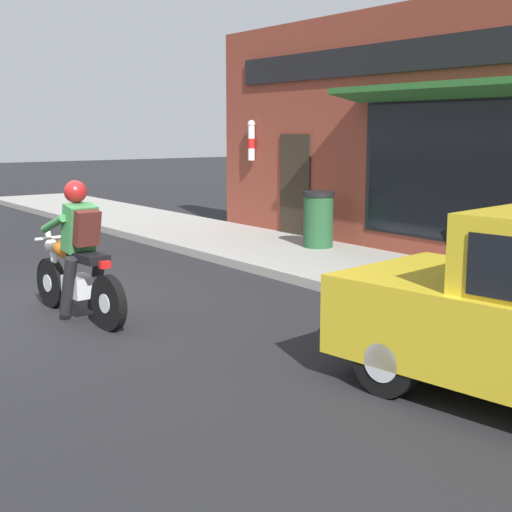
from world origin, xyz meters
TOP-DOWN VIEW (x-y plane):
  - ground_plane at (0.00, 0.00)m, footprint 80.00×80.00m
  - sidewalk_curb at (4.88, 3.00)m, footprint 2.60×22.00m
  - storefront_building at (6.41, -0.57)m, footprint 1.25×10.74m
  - motorcycle_with_rider at (0.40, -0.62)m, footprint 0.60×2.02m
  - traffic_cone at (5.40, -2.53)m, footprint 0.36×0.36m
  - trash_bin at (5.51, 0.97)m, footprint 0.56×0.56m

SIDE VIEW (x-z plane):
  - ground_plane at x=0.00m, z-range 0.00..0.00m
  - sidewalk_curb at x=4.88m, z-range 0.00..0.14m
  - traffic_cone at x=5.40m, z-range 0.13..0.73m
  - trash_bin at x=5.51m, z-range 0.15..1.13m
  - motorcycle_with_rider at x=0.40m, z-range -0.13..1.49m
  - storefront_building at x=6.41m, z-range 0.01..4.21m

